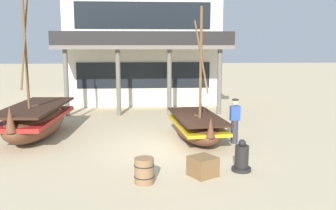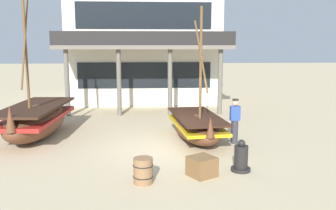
# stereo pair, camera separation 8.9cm
# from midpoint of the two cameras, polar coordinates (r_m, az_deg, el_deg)

# --- Properties ---
(ground_plane) EXTENTS (120.00, 120.00, 0.00)m
(ground_plane) POSITION_cam_midpoint_polar(r_m,az_deg,el_deg) (13.10, 0.11, -6.77)
(ground_plane) COLOR #CCB78E
(fishing_boat_near_left) EXTENTS (1.98, 4.07, 5.01)m
(fishing_boat_near_left) POSITION_cam_midpoint_polar(r_m,az_deg,el_deg) (14.02, 4.36, -3.37)
(fishing_boat_near_left) COLOR brown
(fishing_boat_near_left) RESTS_ON ground
(fishing_boat_centre_large) EXTENTS (2.18, 4.96, 5.81)m
(fishing_boat_centre_large) POSITION_cam_midpoint_polar(r_m,az_deg,el_deg) (15.27, -20.30, -2.25)
(fishing_boat_centre_large) COLOR brown
(fishing_boat_centre_large) RESTS_ON ground
(fisherman_by_hull) EXTENTS (0.37, 0.26, 1.68)m
(fisherman_by_hull) POSITION_cam_midpoint_polar(r_m,az_deg,el_deg) (13.75, 10.29, -2.56)
(fisherman_by_hull) COLOR #33333D
(fisherman_by_hull) RESTS_ON ground
(capstan_winch) EXTENTS (0.58, 0.58, 0.95)m
(capstan_winch) POSITION_cam_midpoint_polar(r_m,az_deg,el_deg) (10.92, 11.30, -8.24)
(capstan_winch) COLOR black
(capstan_winch) RESTS_ON ground
(wooden_barrel) EXTENTS (0.56, 0.56, 0.70)m
(wooden_barrel) POSITION_cam_midpoint_polar(r_m,az_deg,el_deg) (9.82, -4.03, -10.29)
(wooden_barrel) COLOR olive
(wooden_barrel) RESTS_ON ground
(cargo_crate) EXTENTS (0.92, 0.92, 0.56)m
(cargo_crate) POSITION_cam_midpoint_polar(r_m,az_deg,el_deg) (10.38, 5.26, -9.60)
(cargo_crate) COLOR brown
(cargo_crate) RESTS_ON ground
(harbor_building_main) EXTENTS (9.66, 9.66, 7.17)m
(harbor_building_main) POSITION_cam_midpoint_polar(r_m,az_deg,el_deg) (24.53, -4.02, 9.29)
(harbor_building_main) COLOR silver
(harbor_building_main) RESTS_ON ground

